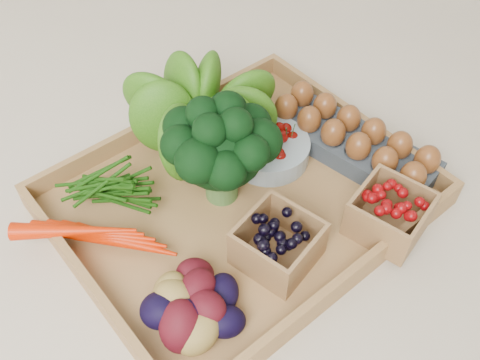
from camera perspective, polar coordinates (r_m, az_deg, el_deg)
ground at (r=0.88m, az=-0.00°, el=-2.59°), size 4.00×4.00×0.00m
tray at (r=0.87m, az=-0.00°, el=-2.28°), size 0.55×0.45×0.01m
carrots at (r=0.82m, az=-14.52°, el=-5.83°), size 0.18×0.13×0.04m
lettuce at (r=0.89m, az=-4.20°, el=7.59°), size 0.17×0.17×0.17m
broccoli at (r=0.82m, az=-2.05°, el=1.58°), size 0.18×0.18×0.14m
cherry_bowl at (r=0.92m, az=3.07°, el=3.28°), size 0.14×0.14×0.04m
egg_carton at (r=0.94m, az=11.71°, el=3.64°), size 0.15×0.31×0.03m
potatoes at (r=0.72m, az=-5.33°, el=-12.68°), size 0.15×0.15×0.08m
punnet_blackberry at (r=0.77m, az=4.06°, el=-6.77°), size 0.12×0.12×0.07m
punnet_raspberry at (r=0.83m, az=15.67°, el=-3.48°), size 0.12×0.12×0.07m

